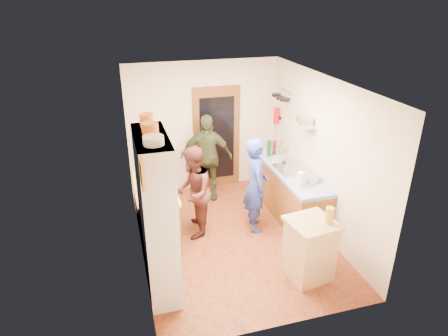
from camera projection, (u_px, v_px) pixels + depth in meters
name	position (u px, v px, depth m)	size (l,w,h in m)	color
floor	(233.00, 238.00, 6.68)	(3.00, 4.00, 0.02)	brown
ceiling	(235.00, 81.00, 5.61)	(3.00, 4.00, 0.02)	silver
wall_back	(204.00, 127.00, 7.91)	(3.00, 0.02, 2.60)	beige
wall_front	(288.00, 238.00, 4.39)	(3.00, 0.02, 2.60)	beige
wall_left	(134.00, 178.00, 5.77)	(0.02, 4.00, 2.60)	beige
wall_right	(322.00, 156.00, 6.53)	(0.02, 4.00, 2.60)	beige
door_frame	(217.00, 138.00, 8.04)	(0.95, 0.06, 2.10)	brown
door_glass	(217.00, 139.00, 8.01)	(0.70, 0.02, 1.70)	black
hutch_body	(157.00, 215.00, 5.20)	(0.40, 1.20, 2.20)	silver
hutch_top_shelf	(151.00, 137.00, 4.76)	(0.40, 1.14, 0.04)	silver
plate_stack	(153.00, 140.00, 4.46)	(0.24, 0.24, 0.10)	white
orange_pot_a	(150.00, 129.00, 4.72)	(0.20, 0.20, 0.16)	orange
orange_pot_b	(147.00, 120.00, 5.05)	(0.18, 0.18, 0.16)	orange
left_counter_base	(156.00, 212.00, 6.60)	(0.60, 1.40, 0.85)	brown
left_counter_top	(154.00, 188.00, 6.42)	(0.64, 1.44, 0.05)	tan
toaster	(161.00, 196.00, 5.92)	(0.23, 0.15, 0.17)	white
kettle	(152.00, 187.00, 6.20)	(0.15, 0.15, 0.17)	white
orange_bowl	(158.00, 181.00, 6.49)	(0.22, 0.22, 0.10)	orange
chopping_board	(152.00, 173.00, 6.83)	(0.30, 0.22, 0.03)	tan
right_counter_base	(288.00, 192.00, 7.25)	(0.60, 2.20, 0.84)	brown
right_counter_top	(290.00, 170.00, 7.06)	(0.62, 2.22, 0.06)	blue
hob	(292.00, 169.00, 6.97)	(0.55, 0.58, 0.04)	silver
pot_on_hob	(287.00, 163.00, 7.02)	(0.20, 0.20, 0.13)	silver
bottle_a	(269.00, 148.00, 7.51)	(0.08, 0.08, 0.31)	#143F14
bottle_b	(274.00, 148.00, 7.60)	(0.07, 0.07, 0.27)	#591419
bottle_c	(281.00, 147.00, 7.60)	(0.07, 0.07, 0.29)	olive
paper_towel	(301.00, 180.00, 6.34)	(0.12, 0.12, 0.26)	white
mixing_bowl	(310.00, 179.00, 6.56)	(0.27, 0.27, 0.10)	silver
island_base	(309.00, 251.00, 5.62)	(0.55, 0.55, 0.86)	tan
island_top	(312.00, 223.00, 5.43)	(0.62, 0.62, 0.05)	tan
cutting_board	(307.00, 222.00, 5.45)	(0.35, 0.28, 0.02)	white
oil_jar	(330.00, 216.00, 5.34)	(0.12, 0.12, 0.23)	#AD9E2D
pan_rail	(284.00, 90.00, 7.54)	(0.02, 0.02, 0.65)	silver
pan_hang_a	(285.00, 99.00, 7.43)	(0.18, 0.18, 0.05)	black
pan_hang_b	(280.00, 98.00, 7.61)	(0.16, 0.16, 0.05)	black
pan_hang_c	(276.00, 95.00, 7.78)	(0.17, 0.17, 0.05)	black
wall_shelf	(304.00, 125.00, 6.72)	(0.26, 0.42, 0.03)	tan
radio	(304.00, 120.00, 6.69)	(0.22, 0.30, 0.15)	silver
ext_bracket	(279.00, 118.00, 7.95)	(0.06, 0.10, 0.04)	black
fire_extinguisher	(276.00, 116.00, 7.91)	(0.11, 0.11, 0.32)	red
picture_frame	(142.00, 175.00, 4.11)	(0.03, 0.25, 0.30)	gold
person_hob	(258.00, 185.00, 6.62)	(0.60, 0.39, 1.64)	#263B9E
person_left	(195.00, 191.00, 6.52)	(0.76, 0.59, 1.56)	#47221D
person_back	(207.00, 157.00, 7.65)	(1.00, 0.41, 1.70)	#323C23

